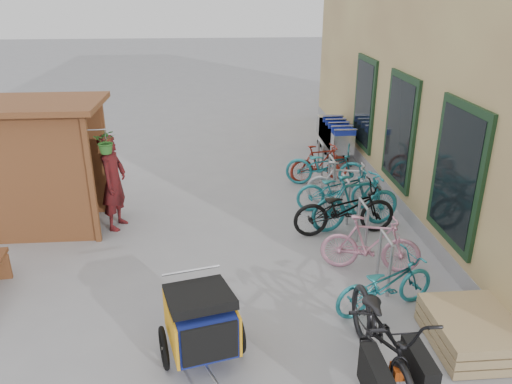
{
  "coord_description": "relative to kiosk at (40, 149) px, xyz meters",
  "views": [
    {
      "loc": [
        -0.12,
        -6.29,
        4.23
      ],
      "look_at": [
        0.5,
        1.5,
        1.0
      ],
      "focal_mm": 35.0,
      "sensor_mm": 36.0,
      "label": 1
    }
  ],
  "objects": [
    {
      "name": "ground",
      "position": [
        3.28,
        -2.47,
        -1.55
      ],
      "size": [
        80.0,
        80.0,
        0.0
      ],
      "primitive_type": "plane",
      "color": "gray"
    },
    {
      "name": "kiosk",
      "position": [
        0.0,
        0.0,
        0.0
      ],
      "size": [
        2.49,
        1.65,
        2.4
      ],
      "color": "brown",
      "rests_on": "ground"
    },
    {
      "name": "bike_rack",
      "position": [
        5.58,
        -0.07,
        -1.04
      ],
      "size": [
        0.05,
        5.35,
        0.86
      ],
      "color": "#A5A8AD",
      "rests_on": "ground"
    },
    {
      "name": "pallet_stack",
      "position": [
        6.28,
        -3.87,
        -1.34
      ],
      "size": [
        1.0,
        1.2,
        0.4
      ],
      "color": "tan",
      "rests_on": "ground"
    },
    {
      "name": "shopping_carts",
      "position": [
        6.28,
        3.94,
        -0.96
      ],
      "size": [
        0.57,
        2.25,
        1.02
      ],
      "color": "silver",
      "rests_on": "ground"
    },
    {
      "name": "child_trailer",
      "position": [
        2.89,
        -3.81,
        -1.0
      ],
      "size": [
        1.08,
        1.71,
        0.99
      ],
      "rotation": [
        0.0,
        0.0,
        0.24
      ],
      "color": "navy",
      "rests_on": "ground"
    },
    {
      "name": "cargo_bike",
      "position": [
        4.95,
        -4.31,
        -1.0
      ],
      "size": [
        0.78,
        2.15,
        1.12
      ],
      "rotation": [
        0.0,
        0.0,
        0.02
      ],
      "color": "black",
      "rests_on": "ground"
    },
    {
      "name": "person_kiosk",
      "position": [
        1.23,
        -0.06,
        -0.65
      ],
      "size": [
        0.58,
        0.74,
        1.81
      ],
      "primitive_type": "imported",
      "rotation": [
        0.0,
        0.0,
        1.33
      ],
      "color": "maroon",
      "rests_on": "ground"
    },
    {
      "name": "bike_0",
      "position": [
        5.41,
        -3.03,
        -1.14
      ],
      "size": [
        1.67,
        1.01,
        0.83
      ],
      "primitive_type": "imported",
      "rotation": [
        0.0,
        0.0,
        1.89
      ],
      "color": "teal",
      "rests_on": "ground"
    },
    {
      "name": "bike_1",
      "position": [
        5.51,
        -1.98,
        -1.08
      ],
      "size": [
        1.63,
        0.83,
        0.94
      ],
      "primitive_type": "imported",
      "rotation": [
        0.0,
        0.0,
        1.31
      ],
      "color": "pink",
      "rests_on": "ground"
    },
    {
      "name": "bike_2",
      "position": [
        5.41,
        -0.68,
        -1.06
      ],
      "size": [
        1.93,
        0.79,
        0.99
      ],
      "primitive_type": "imported",
      "rotation": [
        0.0,
        0.0,
        1.64
      ],
      "color": "black",
      "rests_on": "ground"
    },
    {
      "name": "bike_3",
      "position": [
        5.68,
        -0.48,
        -1.01
      ],
      "size": [
        1.88,
        0.94,
        1.09
      ],
      "primitive_type": "imported",
      "rotation": [
        0.0,
        0.0,
        1.82
      ],
      "color": "teal",
      "rests_on": "ground"
    },
    {
      "name": "bike_4",
      "position": [
        5.55,
        0.38,
        -1.1
      ],
      "size": [
        1.72,
        0.65,
        0.9
      ],
      "primitive_type": "imported",
      "rotation": [
        0.0,
        0.0,
        1.6
      ],
      "color": "teal",
      "rests_on": "ground"
    },
    {
      "name": "bike_5",
      "position": [
        5.73,
        0.61,
        -1.08
      ],
      "size": [
        1.63,
        0.85,
        0.94
      ],
      "primitive_type": "imported",
      "rotation": [
        0.0,
        0.0,
        1.3
      ],
      "color": "#B9B8BE",
      "rests_on": "ground"
    },
    {
      "name": "bike_6",
      "position": [
        5.57,
        1.7,
        -1.08
      ],
      "size": [
        1.92,
        1.11,
        0.95
      ],
      "primitive_type": "imported",
      "rotation": [
        0.0,
        0.0,
        1.29
      ],
      "color": "teal",
      "rests_on": "ground"
    },
    {
      "name": "bike_7",
      "position": [
        5.51,
        2.0,
        -1.11
      ],
      "size": [
        1.52,
        0.68,
        0.88
      ],
      "primitive_type": "imported",
      "rotation": [
        0.0,
        0.0,
        1.76
      ],
      "color": "maroon",
      "rests_on": "ground"
    }
  ]
}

